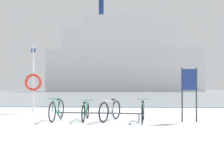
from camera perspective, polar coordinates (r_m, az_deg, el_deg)
ground at (r=58.15m, az=1.86°, el=-1.98°), size 80.00×132.00×0.08m
bike_rack at (r=8.69m, az=-3.13°, el=-7.18°), size 3.23×0.33×0.31m
bicycle_0 at (r=8.98m, az=-13.30°, el=-6.20°), size 0.46×1.75×0.85m
bicycle_1 at (r=8.84m, az=-6.46°, el=-6.60°), size 0.46×1.72×0.74m
bicycle_2 at (r=8.65m, az=-0.42°, el=-6.47°), size 0.76×1.63×0.84m
bicycle_3 at (r=8.49m, az=7.55°, el=-6.66°), size 0.46×1.69×0.80m
info_sign at (r=8.70m, az=18.30°, el=-0.27°), size 0.55×0.06×1.93m
rescue_post at (r=11.89m, az=-18.64°, el=0.70°), size 0.83×0.13×3.26m
ferry_ship at (r=68.62m, az=2.57°, el=5.84°), size 44.29×10.39×27.08m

